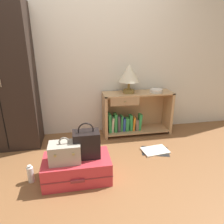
{
  "coord_description": "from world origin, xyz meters",
  "views": [
    {
      "loc": [
        -0.21,
        -1.66,
        1.47
      ],
      "look_at": [
        0.24,
        0.81,
        0.55
      ],
      "focal_mm": 33.02,
      "sensor_mm": 36.0,
      "label": 1
    }
  ],
  "objects_px": {
    "bottle": "(31,174)",
    "bookshelf": "(134,114)",
    "table_lamp": "(129,74)",
    "bowl": "(156,91)",
    "handbag": "(86,144)",
    "wardrobe": "(2,80)",
    "suitcase_large": "(77,168)",
    "train_case": "(65,152)",
    "open_book_on_floor": "(155,151)"
  },
  "relations": [
    {
      "from": "wardrobe",
      "to": "suitcase_large",
      "type": "xyz_separation_m",
      "value": [
        0.89,
        -0.95,
        -0.82
      ]
    },
    {
      "from": "bookshelf",
      "to": "bottle",
      "type": "distance_m",
      "value": 1.73
    },
    {
      "from": "wardrobe",
      "to": "bowl",
      "type": "height_order",
      "value": "wardrobe"
    },
    {
      "from": "wardrobe",
      "to": "handbag",
      "type": "height_order",
      "value": "wardrobe"
    },
    {
      "from": "train_case",
      "to": "bottle",
      "type": "relative_size",
      "value": 1.56
    },
    {
      "from": "bookshelf",
      "to": "bowl",
      "type": "bearing_deg",
      "value": -9.2
    },
    {
      "from": "train_case",
      "to": "handbag",
      "type": "xyz_separation_m",
      "value": [
        0.22,
        0.06,
        0.04
      ]
    },
    {
      "from": "bookshelf",
      "to": "train_case",
      "type": "height_order",
      "value": "bookshelf"
    },
    {
      "from": "table_lamp",
      "to": "open_book_on_floor",
      "type": "height_order",
      "value": "table_lamp"
    },
    {
      "from": "open_book_on_floor",
      "to": "handbag",
      "type": "bearing_deg",
      "value": -158.82
    },
    {
      "from": "wardrobe",
      "to": "train_case",
      "type": "relative_size",
      "value": 6.0
    },
    {
      "from": "table_lamp",
      "to": "wardrobe",
      "type": "bearing_deg",
      "value": -178.11
    },
    {
      "from": "table_lamp",
      "to": "bowl",
      "type": "relative_size",
      "value": 2.25
    },
    {
      "from": "train_case",
      "to": "open_book_on_floor",
      "type": "height_order",
      "value": "train_case"
    },
    {
      "from": "bookshelf",
      "to": "table_lamp",
      "type": "bearing_deg",
      "value": -176.18
    },
    {
      "from": "handbag",
      "to": "suitcase_large",
      "type": "bearing_deg",
      "value": -168.73
    },
    {
      "from": "bookshelf",
      "to": "open_book_on_floor",
      "type": "xyz_separation_m",
      "value": [
        0.14,
        -0.62,
        -0.32
      ]
    },
    {
      "from": "bottle",
      "to": "bookshelf",
      "type": "bearing_deg",
      "value": 34.61
    },
    {
      "from": "bottle",
      "to": "open_book_on_floor",
      "type": "distance_m",
      "value": 1.59
    },
    {
      "from": "suitcase_large",
      "to": "open_book_on_floor",
      "type": "bearing_deg",
      "value": 20.17
    },
    {
      "from": "train_case",
      "to": "open_book_on_floor",
      "type": "xyz_separation_m",
      "value": [
        1.16,
        0.43,
        -0.36
      ]
    },
    {
      "from": "bowl",
      "to": "table_lamp",
      "type": "bearing_deg",
      "value": 173.7
    },
    {
      "from": "wardrobe",
      "to": "handbag",
      "type": "relative_size",
      "value": 4.86
    },
    {
      "from": "bookshelf",
      "to": "open_book_on_floor",
      "type": "relative_size",
      "value": 2.57
    },
    {
      "from": "bowl",
      "to": "suitcase_large",
      "type": "xyz_separation_m",
      "value": [
        -1.24,
        -0.96,
        -0.57
      ]
    },
    {
      "from": "open_book_on_floor",
      "to": "wardrobe",
      "type": "bearing_deg",
      "value": 163.94
    },
    {
      "from": "suitcase_large",
      "to": "wardrobe",
      "type": "bearing_deg",
      "value": 133.3
    },
    {
      "from": "bowl",
      "to": "handbag",
      "type": "xyz_separation_m",
      "value": [
        -1.13,
        -0.93,
        -0.29
      ]
    },
    {
      "from": "suitcase_large",
      "to": "train_case",
      "type": "xyz_separation_m",
      "value": [
        -0.11,
        -0.04,
        0.23
      ]
    },
    {
      "from": "bottle",
      "to": "handbag",
      "type": "bearing_deg",
      "value": -1.44
    },
    {
      "from": "bowl",
      "to": "train_case",
      "type": "bearing_deg",
      "value": -143.64
    },
    {
      "from": "bowl",
      "to": "suitcase_large",
      "type": "height_order",
      "value": "bowl"
    },
    {
      "from": "train_case",
      "to": "handbag",
      "type": "height_order",
      "value": "handbag"
    },
    {
      "from": "bookshelf",
      "to": "train_case",
      "type": "bearing_deg",
      "value": -134.44
    },
    {
      "from": "table_lamp",
      "to": "handbag",
      "type": "distance_m",
      "value": 1.33
    },
    {
      "from": "bottle",
      "to": "wardrobe",
      "type": "bearing_deg",
      "value": 113.79
    },
    {
      "from": "handbag",
      "to": "open_book_on_floor",
      "type": "height_order",
      "value": "handbag"
    },
    {
      "from": "table_lamp",
      "to": "handbag",
      "type": "xyz_separation_m",
      "value": [
        -0.71,
        -0.98,
        -0.55
      ]
    },
    {
      "from": "bookshelf",
      "to": "open_book_on_floor",
      "type": "distance_m",
      "value": 0.71
    },
    {
      "from": "table_lamp",
      "to": "open_book_on_floor",
      "type": "distance_m",
      "value": 1.15
    },
    {
      "from": "handbag",
      "to": "bottle",
      "type": "bearing_deg",
      "value": 178.56
    },
    {
      "from": "wardrobe",
      "to": "bowl",
      "type": "relative_size",
      "value": 9.97
    },
    {
      "from": "bookshelf",
      "to": "bottle",
      "type": "xyz_separation_m",
      "value": [
        -1.41,
        -0.97,
        -0.23
      ]
    },
    {
      "from": "table_lamp",
      "to": "suitcase_large",
      "type": "xyz_separation_m",
      "value": [
        -0.82,
        -1.0,
        -0.83
      ]
    },
    {
      "from": "table_lamp",
      "to": "bowl",
      "type": "height_order",
      "value": "table_lamp"
    },
    {
      "from": "wardrobe",
      "to": "open_book_on_floor",
      "type": "bearing_deg",
      "value": -16.06
    },
    {
      "from": "wardrobe",
      "to": "bowl",
      "type": "bearing_deg",
      "value": 0.28
    },
    {
      "from": "bowl",
      "to": "train_case",
      "type": "distance_m",
      "value": 1.71
    },
    {
      "from": "open_book_on_floor",
      "to": "bottle",
      "type": "bearing_deg",
      "value": -167.27
    },
    {
      "from": "table_lamp",
      "to": "open_book_on_floor",
      "type": "bearing_deg",
      "value": -69.5
    }
  ]
}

